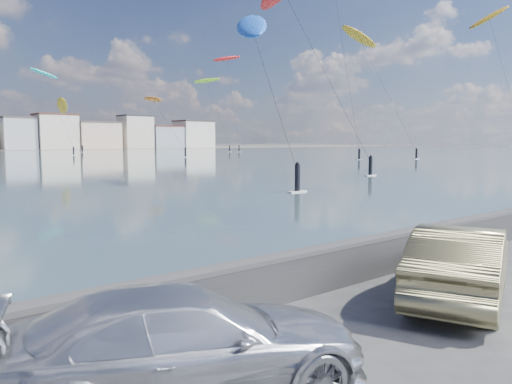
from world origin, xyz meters
The scene contains 12 objects.
ground centered at (0.00, 0.00, 0.00)m, with size 700.00×700.00×0.00m, color #333335.
seawall centered at (0.00, 2.70, 0.58)m, with size 400.00×0.36×1.08m.
car_silver centered at (-2.96, 0.64, 0.72)m, with size 2.03×4.98×1.45m, color silver.
car_champagne centered at (3.70, 0.41, 0.80)m, with size 1.69×4.85×1.60m, color tan.
kitesurfer_2 centered at (84.02, 119.28, 27.52)m, with size 9.72×11.80×29.49m.
kitesurfer_6 centered at (42.79, 143.54, 13.25)m, with size 6.33×13.76×16.23m.
kitesurfer_7 centered at (81.94, 38.49, 24.14)m, with size 7.20×9.53×27.16m.
kitesurfer_10 centered at (19.73, 27.41, 12.43)m, with size 7.28×13.41×14.99m.
kitesurfer_12 centered at (45.48, 93.30, 11.92)m, with size 2.55×16.16×13.20m.
kitesurfer_13 centered at (70.09, 57.38, 22.52)m, with size 8.68×13.66×25.10m.
kitesurfer_16 centered at (79.68, 123.55, 21.17)m, with size 9.52×12.98×23.05m.
kitesurfer_17 centered at (30.35, 117.27, 18.42)m, with size 8.06×13.02×20.05m.
Camera 1 is at (-6.27, -4.87, 3.39)m, focal length 35.00 mm.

